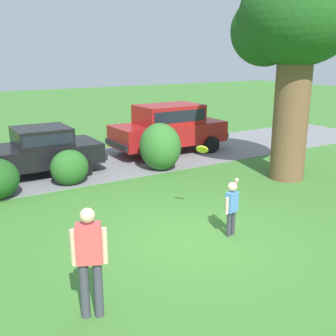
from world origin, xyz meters
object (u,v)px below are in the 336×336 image
object	(u,v)px
frisbee	(202,149)
adult_onlooker	(90,257)
child_thrower	(232,204)
parked_sedan	(36,150)
parked_suv	(169,126)
oak_tree_large	(294,28)

from	to	relation	value
frisbee	adult_onlooker	bearing A→B (deg)	-148.79
child_thrower	frisbee	distance (m)	1.45
parked_sedan	parked_suv	xyz separation A→B (m)	(5.29, 0.43, 0.23)
child_thrower	parked_sedan	bearing A→B (deg)	109.21
parked_sedan	adult_onlooker	size ratio (longest dim) A/B	2.53
oak_tree_large	parked_sedan	xyz separation A→B (m)	(-6.66, 4.32, -3.71)
oak_tree_large	parked_suv	bearing A→B (deg)	106.15
oak_tree_large	adult_onlooker	distance (m)	9.41
child_thrower	adult_onlooker	world-z (taller)	adult_onlooker
oak_tree_large	adult_onlooker	size ratio (longest dim) A/B	3.67
child_thrower	adult_onlooker	distance (m)	3.81
parked_suv	frisbee	xyz separation A→B (m)	(-2.96, -6.23, 0.65)
frisbee	parked_suv	bearing A→B (deg)	64.61
parked_sedan	frisbee	distance (m)	6.31
parked_suv	child_thrower	distance (m)	7.83
child_thrower	oak_tree_large	bearing A→B (deg)	30.44
parked_suv	frisbee	bearing A→B (deg)	-115.39
oak_tree_large	child_thrower	world-z (taller)	oak_tree_large
oak_tree_large	parked_sedan	distance (m)	8.77
child_thrower	adult_onlooker	xyz separation A→B (m)	(-3.63, -1.13, 0.27)
oak_tree_large	parked_suv	xyz separation A→B (m)	(-1.38, 4.75, -3.48)
oak_tree_large	adult_onlooker	world-z (taller)	oak_tree_large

